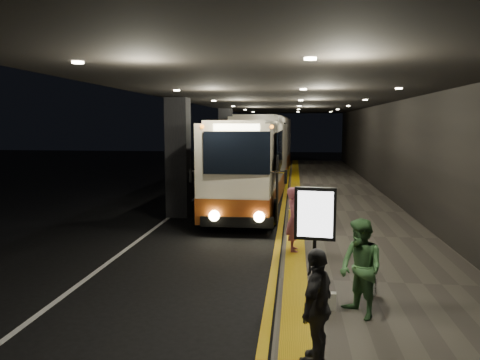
# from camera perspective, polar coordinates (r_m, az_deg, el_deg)

# --- Properties ---
(ground) EXTENTS (90.00, 90.00, 0.00)m
(ground) POSITION_cam_1_polar(r_m,az_deg,el_deg) (13.67, -5.38, -7.80)
(ground) COLOR black
(lane_line_white) EXTENTS (0.12, 50.00, 0.01)m
(lane_line_white) POSITION_cam_1_polar(r_m,az_deg,el_deg) (18.82, -7.57, -3.75)
(lane_line_white) COLOR silver
(lane_line_white) RESTS_ON ground
(kerb_stripe_yellow) EXTENTS (0.18, 50.00, 0.01)m
(kerb_stripe_yellow) POSITION_cam_1_polar(r_m,az_deg,el_deg) (18.26, 5.19, -4.05)
(kerb_stripe_yellow) COLOR gold
(kerb_stripe_yellow) RESTS_ON ground
(sidewalk) EXTENTS (4.50, 50.00, 0.15)m
(sidewalk) POSITION_cam_1_polar(r_m,az_deg,el_deg) (18.34, 12.72, -3.92)
(sidewalk) COLOR #514C44
(sidewalk) RESTS_ON ground
(tactile_strip) EXTENTS (0.50, 50.00, 0.01)m
(tactile_strip) POSITION_cam_1_polar(r_m,az_deg,el_deg) (18.23, 6.77, -3.60)
(tactile_strip) COLOR gold
(tactile_strip) RESTS_ON sidewalk
(terminal_wall) EXTENTS (0.10, 50.00, 6.00)m
(terminal_wall) POSITION_cam_1_polar(r_m,az_deg,el_deg) (18.42, 19.97, 5.05)
(terminal_wall) COLOR black
(terminal_wall) RESTS_ON ground
(support_columns) EXTENTS (0.80, 24.80, 4.40)m
(support_columns) POSITION_cam_1_polar(r_m,az_deg,el_deg) (17.51, -7.53, 2.70)
(support_columns) COLOR black
(support_columns) RESTS_ON ground
(canopy) EXTENTS (9.00, 50.00, 0.40)m
(canopy) POSITION_cam_1_polar(r_m,az_deg,el_deg) (17.96, 5.84, 10.49)
(canopy) COLOR black
(canopy) RESTS_ON support_columns
(coach_main) EXTENTS (2.61, 11.17, 3.46)m
(coach_main) POSITION_cam_1_polar(r_m,az_deg,el_deg) (19.38, 1.59, 1.56)
(coach_main) COLOR beige
(coach_main) RESTS_ON ground
(coach_second) EXTENTS (3.04, 12.24, 3.82)m
(coach_second) POSITION_cam_1_polar(r_m,az_deg,el_deg) (29.29, 3.10, 3.68)
(coach_second) COLOR beige
(coach_second) RESTS_ON ground
(coach_third) EXTENTS (2.81, 12.54, 3.93)m
(coach_third) POSITION_cam_1_polar(r_m,az_deg,el_deg) (44.47, 4.12, 4.83)
(coach_third) COLOR beige
(coach_third) RESTS_ON ground
(passenger_boarding) EXTENTS (0.44, 0.64, 1.68)m
(passenger_boarding) POSITION_cam_1_polar(r_m,az_deg,el_deg) (12.25, 6.60, -4.79)
(passenger_boarding) COLOR #B85666
(passenger_boarding) RESTS_ON sidewalk
(passenger_waiting_green) EXTENTS (0.88, 0.97, 1.70)m
(passenger_waiting_green) POSITION_cam_1_polar(r_m,az_deg,el_deg) (8.36, 14.52, -10.40)
(passenger_waiting_green) COLOR #3F713F
(passenger_waiting_green) RESTS_ON sidewalk
(passenger_waiting_grey) EXTENTS (0.81, 1.07, 1.64)m
(passenger_waiting_grey) POSITION_cam_1_polar(r_m,az_deg,el_deg) (6.71, 9.38, -14.94)
(passenger_waiting_grey) COLOR #47474C
(passenger_waiting_grey) RESTS_ON sidewalk
(bag_polka) EXTENTS (0.29, 0.21, 0.32)m
(bag_polka) POSITION_cam_1_polar(r_m,az_deg,el_deg) (9.68, 15.44, -12.32)
(bag_polka) COLOR black
(bag_polka) RESTS_ON sidewalk
(bag_plain) EXTENTS (0.25, 0.15, 0.31)m
(bag_plain) POSITION_cam_1_polar(r_m,az_deg,el_deg) (8.78, 10.81, -14.28)
(bag_plain) COLOR #B3B2A8
(bag_plain) RESTS_ON sidewalk
(info_sign) EXTENTS (0.91, 0.22, 1.92)m
(info_sign) POSITION_cam_1_polar(r_m,az_deg,el_deg) (10.43, 9.14, -4.29)
(info_sign) COLOR black
(info_sign) RESTS_ON sidewalk
(stanchion_post) EXTENTS (0.05, 0.05, 1.08)m
(stanchion_post) POSITION_cam_1_polar(r_m,az_deg,el_deg) (12.54, 6.35, -5.91)
(stanchion_post) COLOR black
(stanchion_post) RESTS_ON sidewalk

